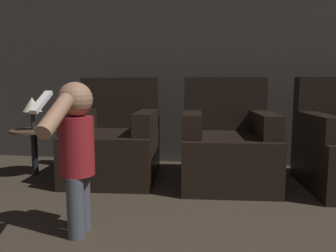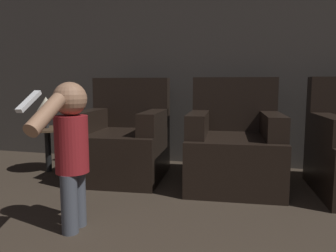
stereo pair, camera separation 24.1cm
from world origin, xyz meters
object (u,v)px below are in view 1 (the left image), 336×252
armchair_left (115,143)px  armchair_middle (227,146)px  person_toddler (76,146)px  lamp (32,105)px

armchair_left → armchair_middle: size_ratio=1.00×
armchair_left → person_toddler: armchair_left is taller
armchair_left → person_toddler: bearing=-87.0°
armchair_left → armchair_middle: same height
person_toddler → lamp: size_ratio=2.85×
armchair_middle → lamp: (-1.88, -0.06, 0.36)m
armchair_middle → person_toddler: size_ratio=1.06×
armchair_middle → lamp: size_ratio=3.02×
armchair_left → armchair_middle: (1.07, 0.00, 0.00)m
armchair_middle → person_toddler: armchair_middle is taller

